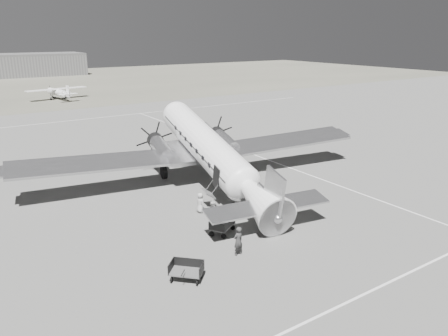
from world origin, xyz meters
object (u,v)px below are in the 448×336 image
at_px(hangar_main, 10,65).
at_px(ramp_agent, 213,213).
at_px(baggage_cart_far, 186,271).
at_px(passenger, 200,203).
at_px(light_plane_right, 58,93).
at_px(ground_crew, 238,241).
at_px(dc3_airliner, 211,153).
at_px(baggage_cart_near, 222,225).

bearing_deg(hangar_main, ramp_agent, -92.85).
distance_m(baggage_cart_far, passenger, 9.07).
height_order(baggage_cart_far, ramp_agent, ramp_agent).
xyz_separation_m(light_plane_right, ground_crew, (-7.05, -70.34, -0.34)).
relative_size(dc3_airliner, ramp_agent, 18.57).
height_order(dc3_airliner, ground_crew, dc3_airliner).
distance_m(light_plane_right, ground_crew, 70.69).
relative_size(ground_crew, passenger, 1.20).
height_order(baggage_cart_far, passenger, passenger).
bearing_deg(light_plane_right, dc3_airliner, -101.64).
relative_size(hangar_main, light_plane_right, 3.58).
xyz_separation_m(baggage_cart_near, ramp_agent, (0.22, 1.48, 0.31)).
bearing_deg(dc3_airliner, baggage_cart_far, -118.41).
bearing_deg(dc3_airliner, passenger, -121.41).
relative_size(light_plane_right, baggage_cart_far, 6.54).
distance_m(light_plane_right, ramp_agent, 66.20).
relative_size(baggage_cart_near, ground_crew, 1.07).
bearing_deg(ramp_agent, dc3_airliner, -26.93).
bearing_deg(ramp_agent, baggage_cart_near, 175.34).
xyz_separation_m(dc3_airliner, baggage_cart_far, (-8.73, -11.58, -2.49)).
relative_size(dc3_airliner, ground_crew, 17.84).
height_order(ground_crew, ramp_agent, ground_crew).
bearing_deg(dc3_airliner, baggage_cart_near, -108.61).
height_order(hangar_main, light_plane_right, hangar_main).
bearing_deg(baggage_cart_far, baggage_cart_near, 82.71).
distance_m(hangar_main, light_plane_right, 56.91).
distance_m(dc3_airliner, passenger, 5.90).
xyz_separation_m(hangar_main, baggage_cart_near, (-6.34, -124.29, -2.77)).
bearing_deg(baggage_cart_far, hangar_main, 129.62).
distance_m(hangar_main, ground_crew, 127.44).
xyz_separation_m(baggage_cart_far, passenger, (5.23, 7.40, 0.23)).
height_order(hangar_main, ground_crew, hangar_main).
height_order(hangar_main, baggage_cart_near, hangar_main).
height_order(hangar_main, ramp_agent, hangar_main).
bearing_deg(baggage_cart_near, hangar_main, 54.87).
height_order(light_plane_right, baggage_cart_near, light_plane_right).
height_order(light_plane_right, passenger, light_plane_right).
bearing_deg(light_plane_right, baggage_cart_near, -104.85).
xyz_separation_m(baggage_cart_far, ramp_agent, (4.89, 5.15, 0.34)).
distance_m(light_plane_right, baggage_cart_far, 71.91).
relative_size(ramp_agent, passenger, 1.15).
relative_size(baggage_cart_far, passenger, 1.22).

